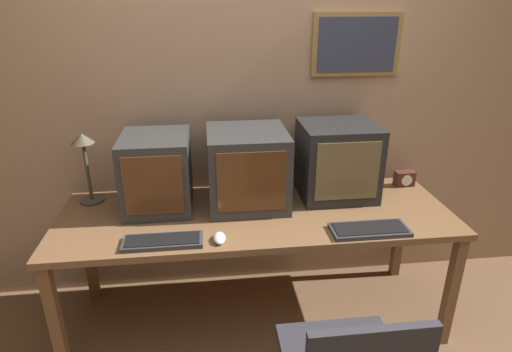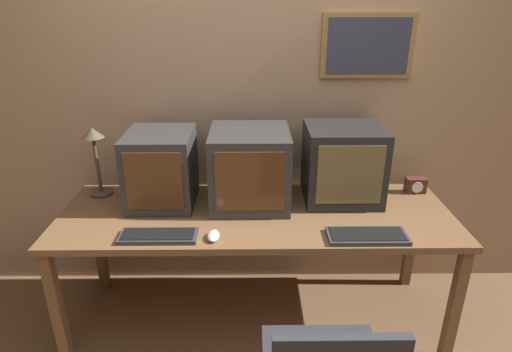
% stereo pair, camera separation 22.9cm
% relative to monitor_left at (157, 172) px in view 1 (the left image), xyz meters
% --- Properties ---
extents(wall_back, '(8.00, 0.08, 2.60)m').
position_rel_monitor_left_xyz_m(wall_back, '(0.54, 0.32, 0.36)').
color(wall_back, tan).
rests_on(wall_back, ground_plane).
extents(desk, '(2.17, 0.76, 0.73)m').
position_rel_monitor_left_xyz_m(desk, '(0.54, -0.14, -0.27)').
color(desk, brown).
rests_on(desk, ground_plane).
extents(monitor_left, '(0.37, 0.42, 0.42)m').
position_rel_monitor_left_xyz_m(monitor_left, '(0.00, 0.00, 0.00)').
color(monitor_left, '#333333').
rests_on(monitor_left, desk).
extents(monitor_center, '(0.44, 0.45, 0.43)m').
position_rel_monitor_left_xyz_m(monitor_center, '(0.50, -0.01, 0.01)').
color(monitor_center, '#333333').
rests_on(monitor_center, desk).
extents(monitor_right, '(0.43, 0.39, 0.44)m').
position_rel_monitor_left_xyz_m(monitor_right, '(1.04, 0.03, 0.01)').
color(monitor_right, black).
rests_on(monitor_right, desk).
extents(keyboard_main, '(0.38, 0.14, 0.03)m').
position_rel_monitor_left_xyz_m(keyboard_main, '(0.05, -0.42, -0.20)').
color(keyboard_main, '#333338').
rests_on(keyboard_main, desk).
extents(keyboard_side, '(0.40, 0.16, 0.03)m').
position_rel_monitor_left_xyz_m(keyboard_side, '(1.09, -0.43, -0.20)').
color(keyboard_side, '#333338').
rests_on(keyboard_side, desk).
extents(mouse_near_keyboard, '(0.06, 0.11, 0.03)m').
position_rel_monitor_left_xyz_m(mouse_near_keyboard, '(0.32, -0.42, -0.19)').
color(mouse_near_keyboard, silver).
rests_on(mouse_near_keyboard, desk).
extents(desk_clock, '(0.12, 0.07, 0.09)m').
position_rel_monitor_left_xyz_m(desk_clock, '(1.51, 0.11, -0.16)').
color(desk_clock, '#4C231E').
rests_on(desk_clock, desk).
extents(desk_lamp, '(0.14, 0.14, 0.42)m').
position_rel_monitor_left_xyz_m(desk_lamp, '(-0.40, 0.11, 0.07)').
color(desk_lamp, '#4C4233').
rests_on(desk_lamp, desk).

